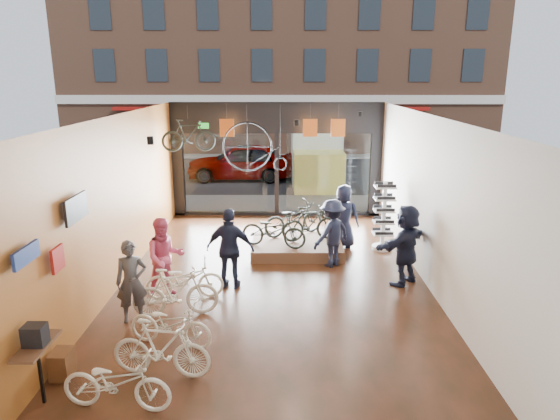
{
  "coord_description": "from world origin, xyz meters",
  "views": [
    {
      "loc": [
        0.22,
        -10.56,
        4.63
      ],
      "look_at": [
        0.14,
        1.4,
        1.4
      ],
      "focal_mm": 32.0,
      "sensor_mm": 36.0,
      "label": 1
    }
  ],
  "objects_px": {
    "box_truck": "(316,157)",
    "customer_5": "(406,245)",
    "customer_4": "(343,216)",
    "hung_bike": "(188,135)",
    "floor_bike_3": "(176,292)",
    "display_bike_left": "(274,230)",
    "penny_farthing": "(258,148)",
    "floor_bike_4": "(185,279)",
    "floor_bike_0": "(117,382)",
    "customer_2": "(230,249)",
    "customer_1": "(165,258)",
    "sunglasses_rack": "(384,216)",
    "floor_bike_1": "(161,348)",
    "floor_bike_2": "(171,324)",
    "street_car": "(241,162)",
    "display_bike_mid": "(310,223)",
    "display_bike_right": "(294,218)",
    "customer_3": "(332,233)",
    "customer_0": "(132,282)",
    "display_platform": "(297,247)"
  },
  "relations": [
    {
      "from": "floor_bike_2",
      "to": "sunglasses_rack",
      "type": "height_order",
      "value": "sunglasses_rack"
    },
    {
      "from": "floor_bike_1",
      "to": "customer_2",
      "type": "distance_m",
      "value": 3.56
    },
    {
      "from": "floor_bike_2",
      "to": "floor_bike_3",
      "type": "distance_m",
      "value": 1.14
    },
    {
      "from": "customer_0",
      "to": "display_bike_right",
      "type": "bearing_deg",
      "value": 39.72
    },
    {
      "from": "floor_bike_4",
      "to": "display_bike_mid",
      "type": "xyz_separation_m",
      "value": [
        2.83,
        3.03,
        0.35
      ]
    },
    {
      "from": "floor_bike_3",
      "to": "box_truck",
      "type": "bearing_deg",
      "value": -25.52
    },
    {
      "from": "street_car",
      "to": "customer_5",
      "type": "relative_size",
      "value": 2.63
    },
    {
      "from": "floor_bike_4",
      "to": "floor_bike_3",
      "type": "bearing_deg",
      "value": 169.74
    },
    {
      "from": "street_car",
      "to": "customer_4",
      "type": "distance_m",
      "value": 9.97
    },
    {
      "from": "box_truck",
      "to": "customer_5",
      "type": "xyz_separation_m",
      "value": [
        1.35,
        -10.86,
        -0.3
      ]
    },
    {
      "from": "street_car",
      "to": "display_bike_right",
      "type": "xyz_separation_m",
      "value": [
        2.2,
        -9.17,
        -0.06
      ]
    },
    {
      "from": "display_bike_mid",
      "to": "customer_5",
      "type": "height_order",
      "value": "customer_5"
    },
    {
      "from": "box_truck",
      "to": "floor_bike_0",
      "type": "height_order",
      "value": "box_truck"
    },
    {
      "from": "customer_1",
      "to": "sunglasses_rack",
      "type": "bearing_deg",
      "value": 6.27
    },
    {
      "from": "street_car",
      "to": "customer_0",
      "type": "height_order",
      "value": "street_car"
    },
    {
      "from": "floor_bike_4",
      "to": "display_bike_left",
      "type": "relative_size",
      "value": 0.95
    },
    {
      "from": "floor_bike_0",
      "to": "hung_bike",
      "type": "relative_size",
      "value": 1.02
    },
    {
      "from": "floor_bike_2",
      "to": "box_truck",
      "type": "bearing_deg",
      "value": 0.76
    },
    {
      "from": "floor_bike_3",
      "to": "floor_bike_2",
      "type": "bearing_deg",
      "value": 177.45
    },
    {
      "from": "street_car",
      "to": "penny_farthing",
      "type": "xyz_separation_m",
      "value": [
        1.14,
        -7.5,
        1.66
      ]
    },
    {
      "from": "floor_bike_0",
      "to": "customer_2",
      "type": "distance_m",
      "value": 4.45
    },
    {
      "from": "floor_bike_3",
      "to": "customer_1",
      "type": "bearing_deg",
      "value": 13.66
    },
    {
      "from": "floor_bike_4",
      "to": "customer_2",
      "type": "height_order",
      "value": "customer_2"
    },
    {
      "from": "customer_3",
      "to": "customer_5",
      "type": "distance_m",
      "value": 1.91
    },
    {
      "from": "sunglasses_rack",
      "to": "penny_farthing",
      "type": "xyz_separation_m",
      "value": [
        -3.51,
        2.02,
        1.56
      ]
    },
    {
      "from": "customer_2",
      "to": "customer_3",
      "type": "distance_m",
      "value": 2.74
    },
    {
      "from": "box_truck",
      "to": "display_bike_left",
      "type": "xyz_separation_m",
      "value": [
        -1.67,
        -9.21,
        -0.48
      ]
    },
    {
      "from": "box_truck",
      "to": "customer_3",
      "type": "height_order",
      "value": "box_truck"
    },
    {
      "from": "floor_bike_1",
      "to": "display_bike_left",
      "type": "height_order",
      "value": "display_bike_left"
    },
    {
      "from": "floor_bike_1",
      "to": "floor_bike_4",
      "type": "xyz_separation_m",
      "value": [
        -0.18,
        2.87,
        -0.05
      ]
    },
    {
      "from": "floor_bike_3",
      "to": "customer_4",
      "type": "distance_m",
      "value": 5.67
    },
    {
      "from": "customer_3",
      "to": "penny_farthing",
      "type": "bearing_deg",
      "value": -98.49
    },
    {
      "from": "display_platform",
      "to": "customer_5",
      "type": "distance_m",
      "value": 3.28
    },
    {
      "from": "display_bike_left",
      "to": "floor_bike_0",
      "type": "bearing_deg",
      "value": 177.84
    },
    {
      "from": "floor_bike_0",
      "to": "floor_bike_1",
      "type": "relative_size",
      "value": 1.0
    },
    {
      "from": "customer_4",
      "to": "customer_5",
      "type": "distance_m",
      "value": 2.78
    },
    {
      "from": "floor_bike_4",
      "to": "display_platform",
      "type": "height_order",
      "value": "floor_bike_4"
    },
    {
      "from": "customer_2",
      "to": "sunglasses_rack",
      "type": "bearing_deg",
      "value": -139.19
    },
    {
      "from": "box_truck",
      "to": "floor_bike_4",
      "type": "relative_size",
      "value": 3.8
    },
    {
      "from": "penny_farthing",
      "to": "floor_bike_3",
      "type": "bearing_deg",
      "value": -102.59
    },
    {
      "from": "box_truck",
      "to": "floor_bike_3",
      "type": "height_order",
      "value": "box_truck"
    },
    {
      "from": "customer_0",
      "to": "customer_4",
      "type": "relative_size",
      "value": 0.93
    },
    {
      "from": "customer_3",
      "to": "customer_4",
      "type": "relative_size",
      "value": 0.97
    },
    {
      "from": "street_car",
      "to": "sunglasses_rack",
      "type": "bearing_deg",
      "value": 26.01
    },
    {
      "from": "floor_bike_2",
      "to": "customer_2",
      "type": "distance_m",
      "value": 2.69
    },
    {
      "from": "customer_2",
      "to": "customer_3",
      "type": "xyz_separation_m",
      "value": [
        2.39,
        1.35,
        -0.06
      ]
    },
    {
      "from": "box_truck",
      "to": "display_bike_left",
      "type": "height_order",
      "value": "box_truck"
    },
    {
      "from": "customer_4",
      "to": "hung_bike",
      "type": "distance_m",
      "value": 5.14
    },
    {
      "from": "floor_bike_2",
      "to": "hung_bike",
      "type": "xyz_separation_m",
      "value": [
        -0.83,
        6.83,
        2.52
      ]
    },
    {
      "from": "floor_bike_4",
      "to": "hung_bike",
      "type": "height_order",
      "value": "hung_bike"
    }
  ]
}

